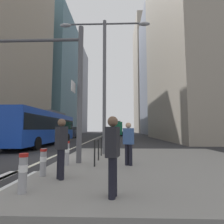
# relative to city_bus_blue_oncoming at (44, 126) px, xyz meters

# --- Properties ---
(ground_plane) EXTENTS (160.00, 160.00, 0.00)m
(ground_plane) POSITION_rel_city_bus_blue_oncoming_xyz_m (3.49, 12.08, -1.84)
(ground_plane) COLOR #28282B
(median_island) EXTENTS (9.00, 10.00, 0.15)m
(median_island) POSITION_rel_city_bus_blue_oncoming_xyz_m (8.99, -8.92, -1.76)
(median_island) COLOR gray
(median_island) RESTS_ON ground
(lane_centre_line) EXTENTS (0.20, 80.00, 0.01)m
(lane_centre_line) POSITION_rel_city_bus_blue_oncoming_xyz_m (3.49, 22.08, -1.83)
(lane_centre_line) COLOR beige
(lane_centre_line) RESTS_ON ground
(office_tower_left_mid) EXTENTS (13.34, 17.78, 33.64)m
(office_tower_left_mid) POSITION_rel_city_bus_blue_oncoming_xyz_m (-12.51, 31.14, 14.98)
(office_tower_left_mid) COLOR slate
(office_tower_left_mid) RESTS_ON ground
(office_tower_left_far) EXTENTS (10.23, 22.78, 36.51)m
(office_tower_left_far) POSITION_rel_city_bus_blue_oncoming_xyz_m (-12.51, 55.23, 16.42)
(office_tower_left_far) COLOR slate
(office_tower_left_far) RESTS_ON ground
(office_tower_right_mid) EXTENTS (10.58, 23.80, 38.95)m
(office_tower_right_mid) POSITION_rel_city_bus_blue_oncoming_xyz_m (20.49, 34.45, 17.64)
(office_tower_right_mid) COLOR slate
(office_tower_right_mid) RESTS_ON ground
(office_tower_right_far) EXTENTS (10.27, 20.29, 50.86)m
(office_tower_right_far) POSITION_rel_city_bus_blue_oncoming_xyz_m (20.49, 62.04, 23.59)
(office_tower_right_far) COLOR gray
(office_tower_right_far) RESTS_ON ground
(city_bus_blue_oncoming) EXTENTS (2.72, 12.18, 3.40)m
(city_bus_blue_oncoming) POSITION_rel_city_bus_blue_oncoming_xyz_m (0.00, 0.00, 0.00)
(city_bus_blue_oncoming) COLOR #14389E
(city_bus_blue_oncoming) RESTS_ON ground
(city_bus_red_receding) EXTENTS (2.85, 11.10, 3.40)m
(city_bus_red_receding) POSITION_rel_city_bus_blue_oncoming_xyz_m (7.00, 26.28, -0.00)
(city_bus_red_receding) COLOR #198456
(city_bus_red_receding) RESTS_ON ground
(car_oncoming_mid) EXTENTS (2.11, 4.29, 1.94)m
(car_oncoming_mid) POSITION_rel_city_bus_blue_oncoming_xyz_m (-0.64, 14.02, -0.85)
(car_oncoming_mid) COLOR #232838
(car_oncoming_mid) RESTS_ON ground
(car_receding_near) EXTENTS (2.06, 4.05, 1.94)m
(car_receding_near) POSITION_rel_city_bus_blue_oncoming_xyz_m (6.91, 46.69, -0.85)
(car_receding_near) COLOR gold
(car_receding_near) RESTS_ON ground
(traffic_signal_gantry) EXTENTS (5.36, 0.65, 6.00)m
(traffic_signal_gantry) POSITION_rel_city_bus_blue_oncoming_xyz_m (3.78, -9.43, 2.23)
(traffic_signal_gantry) COLOR #515156
(traffic_signal_gantry) RESTS_ON median_island
(street_lamp_post) EXTENTS (5.50, 0.32, 8.00)m
(street_lamp_post) POSITION_rel_city_bus_blue_oncoming_xyz_m (6.39, -6.77, 3.45)
(street_lamp_post) COLOR #56565B
(street_lamp_post) RESTS_ON median_island
(bollard_front) EXTENTS (0.20, 0.20, 0.87)m
(bollard_front) POSITION_rel_city_bus_blue_oncoming_xyz_m (5.06, -12.92, -1.20)
(bollard_front) COLOR #99999E
(bollard_front) RESTS_ON median_island
(bollard_left) EXTENTS (0.20, 0.20, 0.81)m
(bollard_left) POSITION_rel_city_bus_blue_oncoming_xyz_m (4.91, -11.51, -1.23)
(bollard_left) COLOR #99999E
(bollard_left) RESTS_ON median_island
(bollard_right) EXTENTS (0.20, 0.20, 0.93)m
(bollard_right) POSITION_rel_city_bus_blue_oncoming_xyz_m (5.17, -9.91, -1.17)
(bollard_right) COLOR #99999E
(bollard_right) RESTS_ON median_island
(pedestrian_railing) EXTENTS (0.06, 4.09, 0.98)m
(pedestrian_railing) POSITION_rel_city_bus_blue_oncoming_xyz_m (6.29, -8.11, -0.97)
(pedestrian_railing) COLOR black
(pedestrian_railing) RESTS_ON median_island
(pedestrian_waiting) EXTENTS (0.45, 0.40, 1.67)m
(pedestrian_waiting) POSITION_rel_city_bus_blue_oncoming_xyz_m (7.59, -9.86, -0.76)
(pedestrian_waiting) COLOR black
(pedestrian_waiting) RESTS_ON median_island
(pedestrian_walking) EXTENTS (0.31, 0.42, 1.68)m
(pedestrian_walking) POSITION_rel_city_bus_blue_oncoming_xyz_m (7.07, -13.08, -0.75)
(pedestrian_walking) COLOR black
(pedestrian_walking) RESTS_ON median_island
(pedestrian_far) EXTENTS (0.43, 0.45, 1.71)m
(pedestrian_far) POSITION_rel_city_bus_blue_oncoming_xyz_m (5.55, -11.82, -0.74)
(pedestrian_far) COLOR black
(pedestrian_far) RESTS_ON median_island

